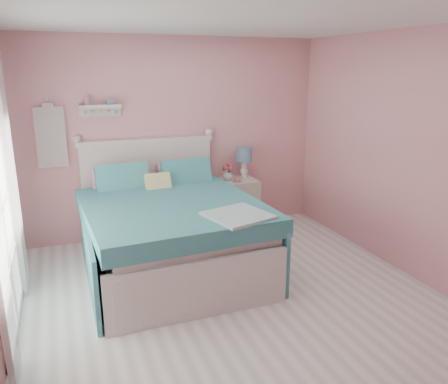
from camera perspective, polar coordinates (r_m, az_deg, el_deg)
floor at (r=4.30m, az=2.24°, el=-14.85°), size 4.50×4.50×0.00m
room_shell at (r=3.74m, az=2.50°, el=6.48°), size 4.50×4.50×4.50m
bed at (r=4.95m, az=-7.16°, el=-5.17°), size 1.88×2.32×1.32m
nightstand at (r=6.11m, az=1.79°, el=-1.61°), size 0.50×0.49×0.72m
table_lamp at (r=6.04m, az=2.65°, el=4.62°), size 0.22×0.22×0.43m
vase at (r=5.98m, az=0.51°, el=2.27°), size 0.18×0.18×0.15m
teacup at (r=5.88m, az=1.70°, el=1.65°), size 0.10×0.10×0.07m
roses at (r=5.95m, az=0.51°, el=3.32°), size 0.14×0.11×0.12m
wall_shelf at (r=5.62m, az=-15.92°, el=10.57°), size 0.50×0.15×0.25m
hanging_dress at (r=5.63m, az=-21.67°, el=6.63°), size 0.34×0.03×0.72m
french_door at (r=3.98m, az=-27.23°, el=-2.27°), size 0.04×1.32×2.16m
curtain_far at (r=4.67m, az=-25.93°, el=1.70°), size 0.04×0.40×2.32m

